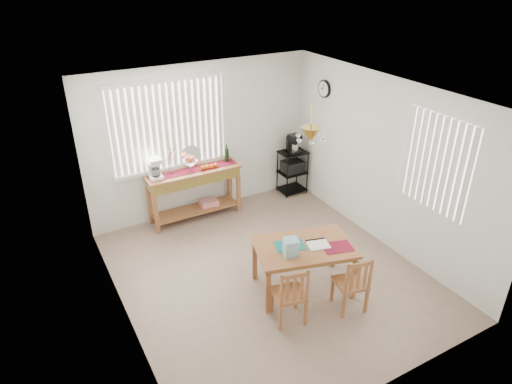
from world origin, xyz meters
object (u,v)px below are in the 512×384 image
dining_table (304,251)px  chair_right (352,284)px  cart_items (293,144)px  chair_left (290,295)px  wire_cart (292,168)px  sideboard (195,182)px

dining_table → chair_right: chair_right is taller
cart_items → dining_table: cart_items is taller
dining_table → cart_items: bearing=59.8°
dining_table → chair_left: 0.71m
wire_cart → chair_right: bearing=-110.2°
cart_items → dining_table: (-1.45, -2.49, -0.38)m
cart_items → chair_right: bearing=-110.2°
wire_cart → cart_items: 0.49m
dining_table → chair_right: (0.30, -0.65, -0.21)m
cart_items → wire_cart: bearing=-90.0°
chair_right → wire_cart: bearing=69.8°
sideboard → chair_left: (0.02, -2.94, -0.27)m
cart_items → chair_left: size_ratio=0.42×
cart_items → chair_left: bearing=-123.6°
dining_table → chair_right: 0.75m
sideboard → chair_right: bearing=-75.3°
wire_cart → dining_table: (-1.45, -2.48, 0.11)m
wire_cart → chair_right: (-1.16, -3.13, -0.10)m
chair_left → chair_right: (0.80, -0.19, -0.00)m
cart_items → sideboard: bearing=-179.9°
wire_cart → cart_items: cart_items is taller
sideboard → chair_left: sideboard is taller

